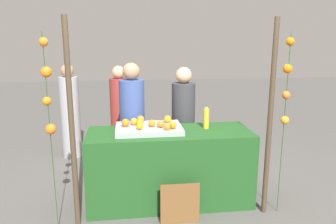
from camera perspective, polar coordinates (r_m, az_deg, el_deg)
The scene contains 23 objects.
ground_plane at distance 4.12m, azimuth 0.28°, elevation -15.36°, with size 24.00×24.00×0.00m, color #565451.
stall_counter at distance 3.93m, azimuth 0.28°, elevation -9.66°, with size 1.92×0.71×0.88m, color #1E4C1E.
orange_tray at distance 3.80m, azimuth -3.42°, elevation -2.94°, with size 0.77×0.53×0.06m, color #9EA0A5.
orange_0 at distance 3.76m, azimuth -2.84°, elevation -2.00°, with size 0.08×0.08×0.08m, color orange.
orange_1 at distance 3.79m, azimuth -7.51°, elevation -1.89°, with size 0.09×0.09×0.09m, color orange.
orange_2 at distance 3.64m, azimuth -5.02°, elevation -2.53°, with size 0.08×0.08×0.08m, color orange.
orange_3 at distance 3.80m, azimuth -4.99°, elevation -1.85°, with size 0.08×0.08×0.08m, color orange.
orange_4 at distance 3.84m, azimuth -6.03°, elevation -1.69°, with size 0.08×0.08×0.08m, color orange.
orange_5 at distance 3.61m, azimuth -0.15°, elevation -2.64°, with size 0.07×0.07×0.07m, color orange.
orange_6 at distance 3.72m, azimuth -1.28°, elevation -2.11°, with size 0.08×0.08×0.08m, color orange.
orange_7 at distance 3.67m, azimuth 0.90°, elevation -2.35°, with size 0.08×0.08×0.08m, color orange.
orange_8 at distance 3.93m, azimuth -0.12°, elevation -1.25°, with size 0.09×0.09×0.09m, color orange.
orange_9 at distance 3.94m, azimuth -4.86°, elevation -1.27°, with size 0.09×0.09×0.09m, color orange.
juice_bottle at distance 3.91m, azimuth 6.77°, elevation -1.14°, with size 0.07×0.07×0.26m.
chalkboard_sign at distance 3.58m, azimuth 2.12°, elevation -15.95°, with size 0.42×0.03×0.47m.
vendor_left at distance 4.36m, azimuth -6.28°, elevation -2.95°, with size 0.33×0.33×1.64m.
vendor_right at distance 4.45m, azimuth 2.69°, elevation -2.96°, with size 0.32×0.32×1.58m.
crowd_person_0 at distance 5.39m, azimuth -8.50°, elevation -0.57°, with size 0.31×0.31×1.53m.
crowd_person_1 at distance 5.57m, azimuth -16.88°, elevation -0.41°, with size 0.31×0.31×1.55m.
canopy_post_left at distance 3.37m, azimuth -16.64°, elevation -2.57°, with size 0.06×0.06×2.16m, color #473828.
canopy_post_right at distance 3.65m, azimuth 17.56°, elevation -1.45°, with size 0.06×0.06×2.16m, color #473828.
garland_strand_left at distance 3.29m, azimuth -20.51°, elevation 3.25°, with size 0.11×0.12×2.02m.
garland_strand_right at distance 3.64m, azimuth 20.26°, elevation 4.70°, with size 0.11×0.10×2.02m.
Camera 1 is at (-0.48, -3.60, 1.94)m, focal length 34.52 mm.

